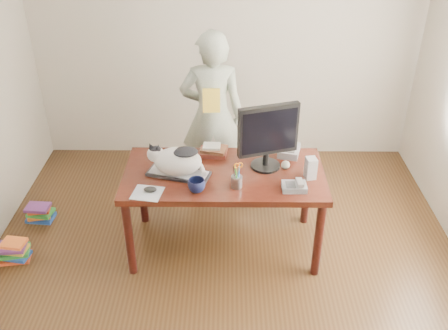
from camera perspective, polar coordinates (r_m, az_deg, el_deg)
room at (r=3.15m, az=-0.10°, el=2.51°), size 4.50×4.50×4.50m
desk at (r=4.12m, az=0.02°, el=-2.00°), size 1.60×0.80×0.75m
keyboard at (r=3.95m, az=-5.21°, el=-0.98°), size 0.52×0.32×0.03m
cat at (r=3.89m, az=-5.52°, el=0.58°), size 0.48×0.32×0.27m
monitor at (r=3.89m, az=5.06°, el=3.57°), size 0.48×0.30×0.55m
pen_cup at (r=3.77m, az=1.46°, el=-1.76°), size 0.11×0.11×0.21m
mousepad at (r=3.77m, az=-8.76°, el=-3.19°), size 0.25×0.23×0.00m
mouse at (r=3.77m, az=-8.44°, el=-2.77°), size 0.11×0.08×0.04m
coffee_mug at (r=3.73m, az=-3.15°, el=-2.36°), size 0.18×0.18×0.10m
phone at (r=3.80m, az=8.09°, el=-2.41°), size 0.18×0.15×0.08m
speaker at (r=3.92m, az=9.88°, el=-0.34°), size 0.09×0.10×0.17m
baseball at (r=4.04m, az=7.05°, el=0.02°), size 0.07×0.07×0.07m
book_stack at (r=4.20m, az=-1.23°, el=1.68°), size 0.25×0.20×0.09m
calculator at (r=4.25m, az=7.44°, el=1.66°), size 0.22×0.26×0.07m
person at (r=4.72m, az=-1.35°, el=5.69°), size 0.61×0.41×1.64m
held_book at (r=4.47m, az=-1.45°, el=7.38°), size 0.16×0.10×0.22m
book_pile_a at (r=4.58m, az=-22.81°, el=-9.05°), size 0.27×0.22×0.18m
book_pile_b at (r=4.97m, az=-20.30°, el=-5.13°), size 0.26×0.20×0.15m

